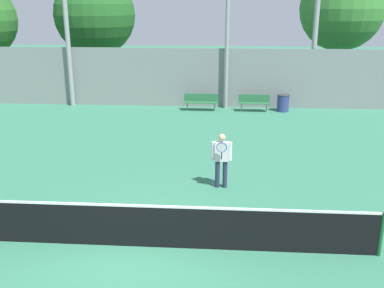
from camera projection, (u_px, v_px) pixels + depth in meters
The scene contains 9 objects.
ground_plane at pixel (135, 246), 10.42m from camera, with size 100.00×100.00×0.00m, color #337556.
tennis_net at pixel (134, 225), 10.25m from camera, with size 11.11×0.09×1.05m.
tennis_player at pixel (221, 157), 13.44m from camera, with size 0.62×0.40×1.69m.
bench_courtside_near at pixel (254, 101), 23.11m from camera, with size 1.60×0.40×0.87m.
bench_courtside_far at pixel (201, 100), 23.30m from camera, with size 1.77×0.40×0.87m.
trash_bin at pixel (283, 103), 23.14m from camera, with size 0.64×0.64×0.88m.
back_fence at pixel (187, 78), 23.94m from camera, with size 25.08×0.06×3.11m.
tree_green_tall at pixel (342, 9), 25.91m from camera, with size 4.84×4.84×7.48m.
tree_green_broad at pixel (95, 15), 27.82m from camera, with size 5.01×5.01×7.15m.
Camera 1 is at (1.99, -9.09, 5.41)m, focal length 42.00 mm.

